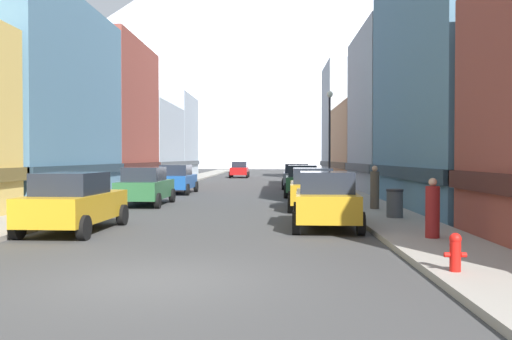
# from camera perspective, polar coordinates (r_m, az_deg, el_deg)

# --- Properties ---
(ground_plane) EXTENTS (400.00, 400.00, 0.00)m
(ground_plane) POSITION_cam_1_polar(r_m,az_deg,el_deg) (10.20, -10.55, -11.30)
(ground_plane) COLOR #3B3B3B
(sidewalk_left) EXTENTS (2.50, 100.00, 0.15)m
(sidewalk_left) POSITION_cam_1_polar(r_m,az_deg,el_deg) (45.55, -8.81, -1.41)
(sidewalk_left) COLOR gray
(sidewalk_left) RESTS_ON ground
(sidewalk_right) EXTENTS (2.50, 100.00, 0.15)m
(sidewalk_right) POSITION_cam_1_polar(r_m,az_deg,el_deg) (44.96, 7.05, -1.44)
(sidewalk_right) COLOR gray
(sidewalk_right) RESTS_ON ground
(storefront_left_2) EXTENTS (9.75, 11.26, 10.74)m
(storefront_left_2) POSITION_cam_1_polar(r_m,az_deg,el_deg) (42.80, -17.89, 5.23)
(storefront_left_2) COLOR brown
(storefront_left_2) RESTS_ON ground
(storefront_left_3) EXTENTS (8.57, 12.75, 7.35)m
(storefront_left_3) POSITION_cam_1_polar(r_m,az_deg,el_deg) (54.38, -12.88, 2.66)
(storefront_left_3) COLOR #99A5B2
(storefront_left_3) RESTS_ON ground
(storefront_left_4) EXTENTS (7.82, 11.02, 9.59)m
(storefront_left_4) POSITION_cam_1_polar(r_m,az_deg,el_deg) (66.04, -9.92, 3.37)
(storefront_left_4) COLOR #99A5B2
(storefront_left_4) RESTS_ON ground
(storefront_right_1) EXTENTS (6.88, 12.71, 10.89)m
(storefront_right_1) POSITION_cam_1_polar(r_m,az_deg,el_deg) (25.01, 22.27, 8.20)
(storefront_right_1) COLOR slate
(storefront_right_1) RESTS_ON ground
(storefront_right_2) EXTENTS (7.82, 9.79, 10.19)m
(storefront_right_2) POSITION_cam_1_polar(r_m,az_deg,el_deg) (36.10, 16.51, 5.54)
(storefront_right_2) COLOR #99A5B2
(storefront_right_2) RESTS_ON ground
(storefront_right_3) EXTENTS (9.32, 11.89, 6.59)m
(storefront_right_3) POSITION_cam_1_polar(r_m,az_deg,el_deg) (46.96, 13.95, 2.42)
(storefront_right_3) COLOR tan
(storefront_right_3) RESTS_ON ground
(storefront_right_4) EXTENTS (8.19, 8.97, 11.78)m
(storefront_right_4) POSITION_cam_1_polar(r_m,az_deg,el_deg) (57.39, 11.17, 4.76)
(storefront_right_4) COLOR #99A5B2
(storefront_right_4) RESTS_ON ground
(car_left_0) EXTENTS (2.21, 4.47, 1.78)m
(car_left_0) POSITION_cam_1_polar(r_m,az_deg,el_deg) (17.18, -18.46, -3.17)
(car_left_0) COLOR #B28419
(car_left_0) RESTS_ON ground
(car_left_1) EXTENTS (2.09, 4.42, 1.78)m
(car_left_1) POSITION_cam_1_polar(r_m,az_deg,el_deg) (25.90, -11.46, -1.65)
(car_left_1) COLOR #265933
(car_left_1) RESTS_ON ground
(car_left_2) EXTENTS (2.12, 4.43, 1.78)m
(car_left_2) POSITION_cam_1_polar(r_m,az_deg,el_deg) (33.98, -8.27, -0.94)
(car_left_2) COLOR #19478C
(car_left_2) RESTS_ON ground
(car_right_0) EXTENTS (2.25, 4.49, 1.78)m
(car_right_0) POSITION_cam_1_polar(r_m,az_deg,el_deg) (17.37, 7.29, -3.07)
(car_right_0) COLOR #B28419
(car_right_0) RESTS_ON ground
(car_right_1) EXTENTS (2.19, 4.46, 1.78)m
(car_right_1) POSITION_cam_1_polar(r_m,az_deg,el_deg) (23.44, 5.86, -1.94)
(car_right_1) COLOR #B28419
(car_right_1) RESTS_ON ground
(car_right_2) EXTENTS (2.17, 4.45, 1.78)m
(car_right_2) POSITION_cam_1_polar(r_m,az_deg,el_deg) (31.51, 4.83, -1.11)
(car_right_2) COLOR #265933
(car_right_2) RESTS_ON ground
(car_right_3) EXTENTS (2.17, 4.45, 1.78)m
(car_right_3) POSITION_cam_1_polar(r_m,az_deg,el_deg) (39.13, 4.23, -0.64)
(car_right_3) COLOR slate
(car_right_3) RESTS_ON ground
(car_driving_0) EXTENTS (2.06, 4.40, 1.78)m
(car_driving_0) POSITION_cam_1_polar(r_m,az_deg,el_deg) (60.59, -1.74, 0.05)
(car_driving_0) COLOR #9E1111
(car_driving_0) RESTS_ON ground
(fire_hydrant_near) EXTENTS (0.40, 0.22, 0.70)m
(fire_hydrant_near) POSITION_cam_1_polar(r_m,az_deg,el_deg) (10.67, 20.07, -7.92)
(fire_hydrant_near) COLOR red
(fire_hydrant_near) RESTS_ON sidewalk_right
(trash_bin_right) EXTENTS (0.59, 0.59, 0.98)m
(trash_bin_right) POSITION_cam_1_polar(r_m,az_deg,el_deg) (19.54, 14.27, -3.37)
(trash_bin_right) COLOR #4C5156
(trash_bin_right) RESTS_ON sidewalk_right
(pedestrian_0) EXTENTS (0.36, 0.36, 1.55)m
(pedestrian_0) POSITION_cam_1_polar(r_m,az_deg,el_deg) (14.84, 17.93, -4.03)
(pedestrian_0) COLOR maroon
(pedestrian_0) RESTS_ON sidewalk_right
(pedestrian_1) EXTENTS (0.36, 0.36, 1.75)m
(pedestrian_1) POSITION_cam_1_polar(r_m,az_deg,el_deg) (22.63, 12.28, -1.92)
(pedestrian_1) COLOR brown
(pedestrian_1) RESTS_ON sidewalk_right
(streetlamp_right) EXTENTS (0.36, 0.36, 5.86)m
(streetlamp_right) POSITION_cam_1_polar(r_m,az_deg,el_deg) (31.48, 7.68, 4.51)
(streetlamp_right) COLOR black
(streetlamp_right) RESTS_ON sidewalk_right
(mountain_backdrop) EXTENTS (327.18, 327.18, 126.11)m
(mountain_backdrop) POSITION_cam_1_polar(r_m,az_deg,el_deg) (276.53, 2.78, 14.01)
(mountain_backdrop) COLOR silver
(mountain_backdrop) RESTS_ON ground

